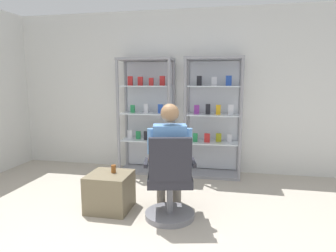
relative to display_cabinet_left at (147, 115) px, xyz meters
The scene contains 7 objects.
back_wall 0.71m from the display_cabinet_left, 23.32° to the left, with size 6.00×0.10×2.70m, color silver.
display_cabinet_left is the anchor object (origin of this frame).
display_cabinet_right 1.10m from the display_cabinet_left, ahead, with size 0.90×0.45×1.90m.
office_chair 1.95m from the display_cabinet_left, 67.23° to the right, with size 0.61×0.58×0.96m.
seated_shopkeeper 1.72m from the display_cabinet_left, 66.24° to the right, with size 0.55×0.61×1.29m.
storage_crate 1.76m from the display_cabinet_left, 91.18° to the right, with size 0.49×0.48×0.44m, color #72664C.
tea_glass 1.62m from the display_cabinet_left, 89.92° to the right, with size 0.06×0.06×0.09m, color brown.
Camera 1 is at (0.75, -1.94, 1.52)m, focal length 30.98 mm.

